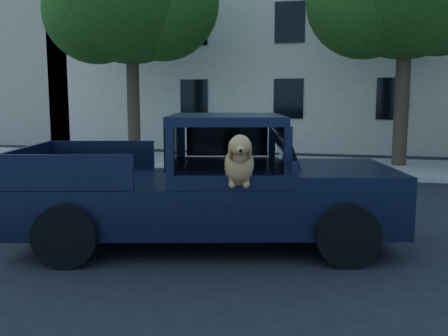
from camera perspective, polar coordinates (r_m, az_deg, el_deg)
name	(u,v)px	position (r m, az deg, el deg)	size (l,w,h in m)	color
ground	(112,244)	(8.03, -12.73, -8.42)	(120.00, 120.00, 0.00)	black
far_sidewalk	(241,163)	(16.57, 1.93, 0.52)	(60.00, 4.00, 0.15)	gray
lane_stripes	(273,205)	(10.59, 5.64, -4.21)	(21.60, 0.14, 0.01)	silver
building_main	(343,46)	(23.44, 13.43, 13.37)	(26.00, 6.00, 9.00)	beige
pickup_truck	(203,201)	(7.69, -2.45, -3.78)	(5.94, 3.57, 1.99)	black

